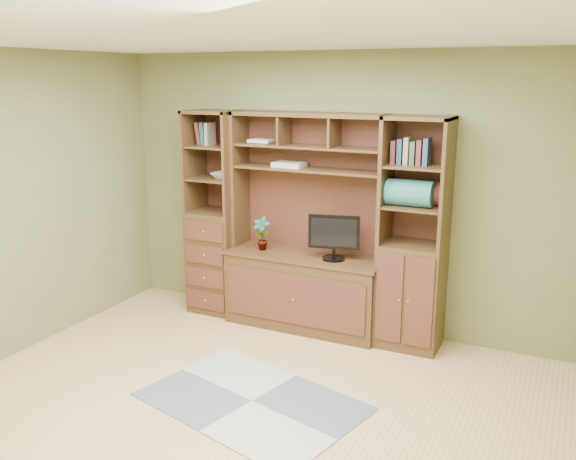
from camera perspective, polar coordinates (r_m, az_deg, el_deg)
The scene contains 11 objects.
room at distance 4.05m, azimuth -5.81°, elevation -1.19°, with size 4.60×4.10×2.64m.
center_hutch at distance 5.70m, azimuth 1.56°, elevation 0.55°, with size 1.54×0.53×2.05m, color #452D18.
left_tower at distance 6.20m, azimuth -6.76°, elevation 1.56°, with size 0.50×0.45×2.05m, color #452D18.
right_tower at distance 5.41m, azimuth 11.68°, elevation -0.48°, with size 0.55×0.45×2.05m, color #452D18.
rug at distance 4.74m, azimuth -3.40°, elevation -15.71°, with size 1.57×1.05×0.01m, color gray.
monitor at distance 5.55m, azimuth 4.33°, elevation 0.07°, with size 0.47×0.21×0.57m, color black.
orchid at distance 5.89m, azimuth -2.48°, elevation -0.33°, with size 0.17×0.12×0.33m, color #B5593D.
magazines at distance 5.76m, azimuth 0.12°, elevation 6.15°, with size 0.29×0.21×0.04m, color beige.
bowl at distance 6.07m, azimuth -6.07°, elevation 5.10°, with size 0.23×0.23×0.06m, color silver.
blanket_teal at distance 5.29m, azimuth 11.33°, elevation 3.41°, with size 0.39×0.23×0.23m, color #2B726A.
blanket_red at distance 5.40m, azimuth 12.65°, elevation 3.45°, with size 0.38×0.21×0.21m, color brown.
Camera 1 is at (2.05, -3.32, 2.37)m, focal length 38.00 mm.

